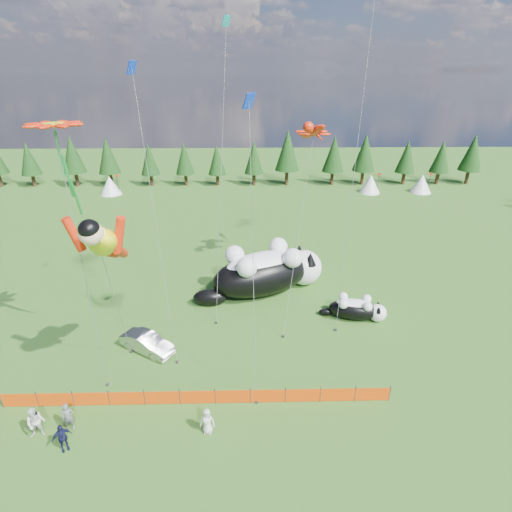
% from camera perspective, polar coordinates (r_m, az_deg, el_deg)
% --- Properties ---
extents(ground, '(160.00, 160.00, 0.00)m').
position_cam_1_polar(ground, '(26.79, -7.56, -15.62)').
color(ground, '#0C3509').
rests_on(ground, ground).
extents(safety_fence, '(22.06, 0.06, 1.10)m').
position_cam_1_polar(safety_fence, '(24.26, -8.35, -19.33)').
color(safety_fence, '#262626').
rests_on(safety_fence, ground).
extents(tree_line, '(90.00, 4.00, 8.00)m').
position_cam_1_polar(tree_line, '(66.62, -3.90, 13.40)').
color(tree_line, black).
rests_on(tree_line, ground).
extents(festival_tents, '(50.00, 3.20, 2.80)m').
position_cam_1_polar(festival_tents, '(62.80, 6.22, 10.15)').
color(festival_tents, white).
rests_on(festival_tents, ground).
extents(cat_large, '(11.12, 7.24, 4.22)m').
position_cam_1_polar(cat_large, '(33.68, 1.67, -2.10)').
color(cat_large, black).
rests_on(cat_large, ground).
extents(cat_small, '(5.02, 2.55, 1.83)m').
position_cam_1_polar(cat_small, '(31.60, 14.20, -7.29)').
color(cat_small, black).
rests_on(cat_small, ground).
extents(car, '(4.04, 3.19, 1.29)m').
position_cam_1_polar(car, '(28.51, -15.29, -11.90)').
color(car, '#ACACB1').
rests_on(car, ground).
extents(spectator_a, '(0.68, 0.54, 1.66)m').
position_cam_1_polar(spectator_a, '(24.66, -25.27, -20.07)').
color(spectator_a, '#5A5B5F').
rests_on(spectator_a, ground).
extents(spectator_b, '(0.99, 0.69, 1.88)m').
position_cam_1_polar(spectator_b, '(24.90, -28.93, -20.11)').
color(spectator_b, silver).
rests_on(spectator_b, ground).
extents(spectator_c, '(1.06, 0.95, 1.63)m').
position_cam_1_polar(spectator_c, '(23.77, -25.97, -22.31)').
color(spectator_c, '#141639').
rests_on(spectator_c, ground).
extents(spectator_e, '(0.76, 0.50, 1.54)m').
position_cam_1_polar(spectator_e, '(22.62, -6.99, -22.38)').
color(spectator_e, silver).
rests_on(spectator_e, ground).
extents(superhero_kite, '(5.93, 6.10, 11.59)m').
position_cam_1_polar(superhero_kite, '(22.02, -21.03, 1.81)').
color(superhero_kite, yellow).
rests_on(superhero_kite, ground).
extents(gecko_kite, '(5.22, 13.76, 16.72)m').
position_cam_1_polar(gecko_kite, '(34.66, 8.13, 17.17)').
color(gecko_kite, red).
rests_on(gecko_kite, ground).
extents(flower_kite, '(3.79, 4.62, 15.06)m').
position_cam_1_polar(flower_kite, '(23.72, -26.86, 15.98)').
color(flower_kite, red).
rests_on(flower_kite, ground).
extents(diamond_kite_a, '(2.63, 6.57, 18.74)m').
position_cam_1_polar(diamond_kite_a, '(27.33, -17.08, 22.89)').
color(diamond_kite_a, '#0C2FC1').
rests_on(diamond_kite_a, ground).
extents(diamond_kite_b, '(2.45, 7.09, 24.40)m').
position_cam_1_polar(diamond_kite_b, '(31.47, 16.58, 31.65)').
color(diamond_kite_b, '#0C9394').
rests_on(diamond_kite_b, ground).
extents(diamond_kite_c, '(0.93, 4.31, 16.87)m').
position_cam_1_polar(diamond_kite_c, '(20.90, -0.96, 19.49)').
color(diamond_kite_c, '#0C2FC1').
rests_on(diamond_kite_c, ground).
extents(diamond_kite_d, '(1.65, 7.51, 21.68)m').
position_cam_1_polar(diamond_kite_d, '(31.93, -4.36, 28.21)').
color(diamond_kite_d, '#0C9394').
rests_on(diamond_kite_d, ground).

